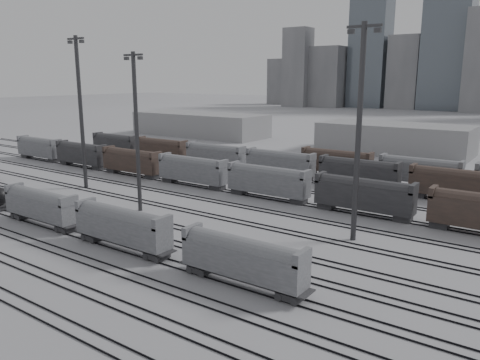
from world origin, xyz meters
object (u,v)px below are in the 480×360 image
Objects in this scene: hopper_car_a at (41,204)px; hopper_car_b at (122,225)px; hopper_car_c at (243,257)px; light_mast_c at (137,129)px.

hopper_car_b is at bearing 0.00° from hopper_car_a.
hopper_car_b reaches higher than hopper_car_c.
light_mast_c reaches higher than hopper_car_a.
hopper_car_c is at bearing 0.00° from hopper_car_b.
hopper_car_a is 16.90m from hopper_car_b.
hopper_car_c is (17.63, 0.00, -0.10)m from hopper_car_b.
hopper_car_a is 1.00× the size of hopper_car_c.
hopper_car_b is (16.90, 0.00, 0.10)m from hopper_car_a.
light_mast_c is (-28.62, 13.03, 9.76)m from hopper_car_c.
light_mast_c reaches higher than hopper_car_b.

